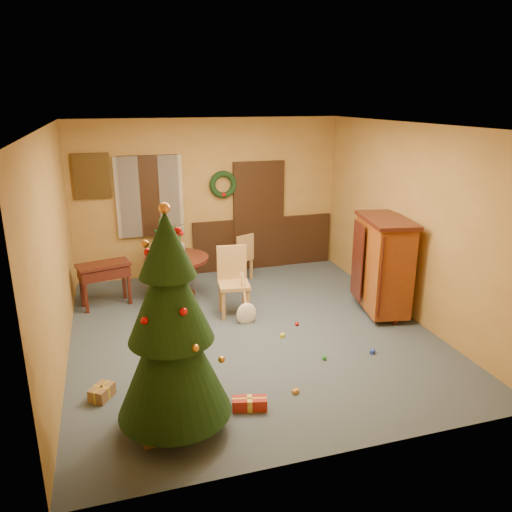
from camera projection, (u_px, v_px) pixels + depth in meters
name	position (u px, v px, depth m)	size (l,w,h in m)	color
room_envelope	(221.00, 215.00, 9.43)	(5.50, 5.50, 5.50)	#33404B
dining_table	(177.00, 270.00, 8.28)	(1.06, 1.06, 0.73)	black
urn	(176.00, 251.00, 8.18)	(0.30, 0.30, 0.22)	slate
centerpiece_plant	(175.00, 233.00, 8.09)	(0.33, 0.29, 0.37)	#1E4C23
chair_near	(233.00, 278.00, 7.71)	(0.51, 0.51, 1.07)	#9E743F
chair_far	(242.00, 255.00, 9.16)	(0.50, 0.50, 0.88)	#9E743F
guitar	(246.00, 300.00, 7.40)	(0.31, 0.15, 0.73)	#F3E8CA
plant_stand	(163.00, 258.00, 8.82)	(0.33, 0.33, 0.84)	black
stand_plant	(161.00, 229.00, 8.66)	(0.25, 0.20, 0.45)	#19471E
christmas_tree	(171.00, 329.00, 4.79)	(1.14, 1.14, 2.36)	#382111
writing_desk	(104.00, 274.00, 7.98)	(0.89, 0.59, 0.72)	black
sideboard	(383.00, 263.00, 7.66)	(0.83, 1.28, 1.52)	#541A09
gift_a	(157.00, 433.00, 4.93)	(0.32, 0.26, 0.16)	brown
gift_b	(160.00, 416.00, 5.12)	(0.27, 0.27, 0.25)	maroon
gift_c	(102.00, 392.00, 5.61)	(0.31, 0.33, 0.15)	brown
gift_d	(250.00, 404.00, 5.42)	(0.40, 0.24, 0.13)	maroon
toy_a	(372.00, 352.00, 6.61)	(0.08, 0.05, 0.05)	#263EA5
toy_b	(324.00, 358.00, 6.45)	(0.06, 0.06, 0.06)	#268D2E
toy_c	(282.00, 336.00, 7.05)	(0.08, 0.05, 0.05)	yellow
toy_d	(297.00, 324.00, 7.41)	(0.06, 0.06, 0.06)	red
toy_e	(295.00, 391.00, 5.72)	(0.08, 0.05, 0.05)	orange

